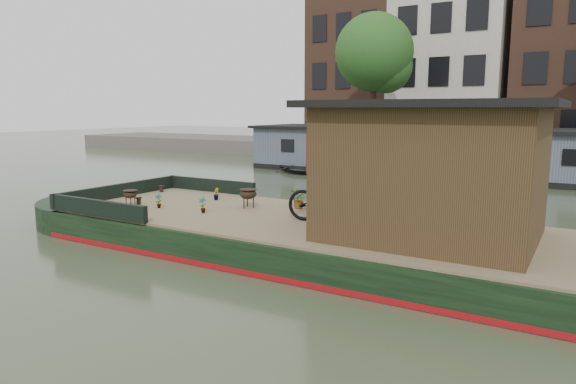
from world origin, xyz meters
The scene contains 20 objects.
ground centered at (0.00, 0.00, 0.00)m, with size 120.00×120.00×0.00m, color #2D3723.
houseboat_hull centered at (-1.33, 0.00, 0.27)m, with size 14.01×4.02×0.60m.
houseboat_deck centered at (0.00, 0.00, 0.62)m, with size 11.80×3.80×0.05m, color #79694B.
bow_bulwark centered at (-5.07, 0.00, 0.82)m, with size 3.00×4.00×0.35m.
cabin centered at (2.19, 0.00, 1.88)m, with size 4.00×3.50×2.42m.
bicycle centered at (0.20, 0.04, 1.15)m, with size 0.66×1.90×1.00m, color black.
potted_plant_a centered at (-2.72, -0.50, 0.83)m, with size 0.18×0.13×0.35m, color brown.
potted_plant_b centered at (-3.50, 0.94, 0.80)m, with size 0.17×0.14×0.30m, color brown.
potted_plant_c centered at (-1.16, 1.02, 0.86)m, with size 0.37×0.32×0.42m, color #A33E2F.
potted_plant_d centered at (0.20, 1.64, 0.90)m, with size 0.28×0.28×0.50m, color #9A592A.
potted_plant_e centered at (-3.97, -0.60, 0.82)m, with size 0.18×0.12×0.33m, color brown.
brazier_front centered at (-4.69, -0.78, 0.84)m, with size 0.36×0.36×0.39m, color black, non-canonical shape.
brazier_rear centered at (-2.20, 0.50, 0.87)m, with size 0.41×0.41×0.44m, color black, non-canonical shape.
bollard_port centered at (-5.60, 1.14, 0.74)m, with size 0.15×0.15×0.18m, color black.
bollard_stbd centered at (-4.71, -0.51, 0.74)m, with size 0.15×0.15×0.17m, color black.
dinghy centered at (-7.03, 11.42, 0.28)m, with size 1.93×2.70×0.56m, color black.
far_houseboat centered at (0.00, 14.00, 0.97)m, with size 20.40×4.40×2.11m.
quay centered at (0.00, 20.50, 0.45)m, with size 60.00×6.00×0.90m, color #47443F.
townhouse_row centered at (0.15, 27.50, 7.90)m, with size 27.25×8.00×16.50m.
tree_left centered at (-6.36, 19.07, 5.89)m, with size 4.40×4.40×7.40m.
Camera 1 is at (4.63, -9.11, 2.93)m, focal length 32.00 mm.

